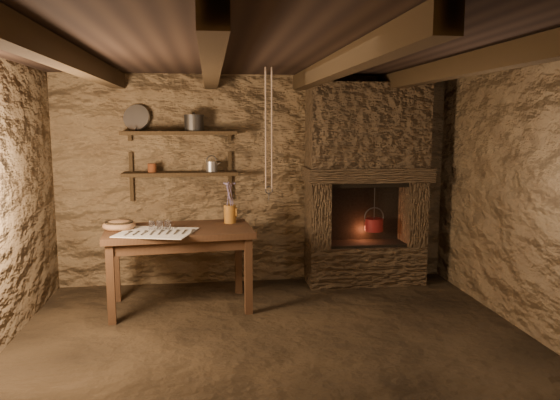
{
  "coord_description": "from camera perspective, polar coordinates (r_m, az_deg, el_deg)",
  "views": [
    {
      "loc": [
        -0.52,
        -4.27,
        1.86
      ],
      "look_at": [
        0.14,
        0.9,
        1.12
      ],
      "focal_mm": 35.0,
      "sensor_mm": 36.0,
      "label": 1
    }
  ],
  "objects": [
    {
      "name": "hanging_ropes",
      "position": [
        5.36,
        -1.19,
        7.43
      ],
      "size": [
        0.08,
        0.08,
        1.2
      ],
      "primitive_type": null,
      "color": "tan",
      "rests_on": "ceiling"
    },
    {
      "name": "shelf_upper",
      "position": [
        6.12,
        -10.46,
        6.92
      ],
      "size": [
        1.25,
        0.3,
        0.04
      ],
      "primitive_type": "cube",
      "color": "black",
      "rests_on": "back_wall"
    },
    {
      "name": "rusty_tin",
      "position": [
        6.17,
        -13.22,
        3.28
      ],
      "size": [
        0.1,
        0.1,
        0.09
      ],
      "primitive_type": "cylinder",
      "rotation": [
        0.0,
        0.0,
        -0.1
      ],
      "color": "#562511",
      "rests_on": "shelf_lower"
    },
    {
      "name": "small_kettle",
      "position": [
        6.13,
        -7.16,
        3.5
      ],
      "size": [
        0.17,
        0.13,
        0.18
      ],
      "primitive_type": null,
      "rotation": [
        0.0,
        0.0,
        -0.02
      ],
      "color": "#A9A9A3",
      "rests_on": "shelf_lower"
    },
    {
      "name": "wooden_bowl",
      "position": [
        5.61,
        -16.46,
        -2.58
      ],
      "size": [
        0.35,
        0.35,
        0.11
      ],
      "primitive_type": "ellipsoid",
      "rotation": [
        0.0,
        0.0,
        0.1
      ],
      "color": "brown",
      "rests_on": "work_table"
    },
    {
      "name": "hearth",
      "position": [
        6.33,
        8.99,
        2.23
      ],
      "size": [
        1.43,
        0.51,
        2.3
      ],
      "color": "#332619",
      "rests_on": "floor"
    },
    {
      "name": "back_wall",
      "position": [
        6.33,
        -2.54,
        2.09
      ],
      "size": [
        4.5,
        0.04,
        2.4
      ],
      "primitive_type": "cube",
      "color": "#4D3924",
      "rests_on": "floor"
    },
    {
      "name": "front_wall",
      "position": [
        2.43,
        5.46,
        -7.78
      ],
      "size": [
        4.5,
        0.04,
        2.4
      ],
      "primitive_type": "cube",
      "color": "#4D3924",
      "rests_on": "floor"
    },
    {
      "name": "stoneware_jug",
      "position": [
        5.72,
        -5.23,
        -0.55
      ],
      "size": [
        0.15,
        0.14,
        0.44
      ],
      "rotation": [
        0.0,
        0.0,
        -0.17
      ],
      "color": "#A5641F",
      "rests_on": "work_table"
    },
    {
      "name": "floor",
      "position": [
        4.69,
        -0.33,
        -15.29
      ],
      "size": [
        4.5,
        4.5,
        0.0
      ],
      "primitive_type": "plane",
      "color": "black",
      "rests_on": "ground"
    },
    {
      "name": "beam_far_left",
      "position": [
        4.41,
        -20.68,
        13.42
      ],
      "size": [
        0.14,
        3.95,
        0.16
      ],
      "primitive_type": "cube",
      "color": "black",
      "rests_on": "ceiling"
    },
    {
      "name": "beam_far_right",
      "position": [
        4.75,
        18.42,
        13.11
      ],
      "size": [
        0.14,
        3.95,
        0.16
      ],
      "primitive_type": "cube",
      "color": "black",
      "rests_on": "ceiling"
    },
    {
      "name": "work_table",
      "position": [
        5.62,
        -10.43,
        -6.69
      ],
      "size": [
        1.5,
        0.95,
        0.82
      ],
      "rotation": [
        0.0,
        0.0,
        0.09
      ],
      "color": "#382213",
      "rests_on": "floor"
    },
    {
      "name": "drinking_glasses",
      "position": [
        5.47,
        -12.45,
        -2.55
      ],
      "size": [
        0.22,
        0.07,
        0.09
      ],
      "primitive_type": null,
      "color": "silver",
      "rests_on": "linen_cloth"
    },
    {
      "name": "shelf_lower",
      "position": [
        6.15,
        -10.35,
        2.72
      ],
      "size": [
        1.25,
        0.3,
        0.04
      ],
      "primitive_type": "cube",
      "color": "black",
      "rests_on": "back_wall"
    },
    {
      "name": "red_pot",
      "position": [
        6.38,
        9.79,
        -2.47
      ],
      "size": [
        0.26,
        0.26,
        0.54
      ],
      "rotation": [
        0.0,
        0.0,
        -0.31
      ],
      "color": "maroon",
      "rests_on": "hearth"
    },
    {
      "name": "pewter_cutlery_row",
      "position": [
        5.33,
        -12.82,
        -3.26
      ],
      "size": [
        0.61,
        0.37,
        0.01
      ],
      "primitive_type": null,
      "rotation": [
        0.0,
        0.0,
        -0.28
      ],
      "color": "gray",
      "rests_on": "linen_cloth"
    },
    {
      "name": "ceiling",
      "position": [
        4.34,
        -0.36,
        15.22
      ],
      "size": [
        4.5,
        4.0,
        0.04
      ],
      "primitive_type": "cube",
      "color": "black",
      "rests_on": "back_wall"
    },
    {
      "name": "beam_mid_right",
      "position": [
        4.42,
        6.29,
        13.87
      ],
      "size": [
        0.14,
        3.95,
        0.16
      ],
      "primitive_type": "cube",
      "color": "black",
      "rests_on": "ceiling"
    },
    {
      "name": "beam_mid_left",
      "position": [
        4.3,
        -7.19,
        14.02
      ],
      "size": [
        0.14,
        3.95,
        0.16
      ],
      "primitive_type": "cube",
      "color": "black",
      "rests_on": "ceiling"
    },
    {
      "name": "iron_stockpot",
      "position": [
        6.12,
        -8.98,
        7.88
      ],
      "size": [
        0.23,
        0.23,
        0.16
      ],
      "primitive_type": "cylinder",
      "rotation": [
        0.0,
        0.0,
        -0.1
      ],
      "color": "#292724",
      "rests_on": "shelf_upper"
    },
    {
      "name": "right_wall",
      "position": [
        5.14,
        25.43,
        -0.1
      ],
      "size": [
        0.04,
        4.0,
        2.4
      ],
      "primitive_type": "cube",
      "color": "#4D3924",
      "rests_on": "floor"
    },
    {
      "name": "linen_cloth",
      "position": [
        5.35,
        -12.79,
        -3.32
      ],
      "size": [
        0.81,
        0.72,
        0.01
      ],
      "primitive_type": "cube",
      "rotation": [
        0.0,
        0.0,
        -0.28
      ],
      "color": "white",
      "rests_on": "work_table"
    },
    {
      "name": "tin_pan",
      "position": [
        6.26,
        -14.76,
        8.32
      ],
      "size": [
        0.31,
        0.19,
        0.29
      ],
      "primitive_type": "cylinder",
      "rotation": [
        1.26,
        0.0,
        -0.22
      ],
      "color": "#A9A9A3",
      "rests_on": "shelf_upper"
    }
  ]
}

